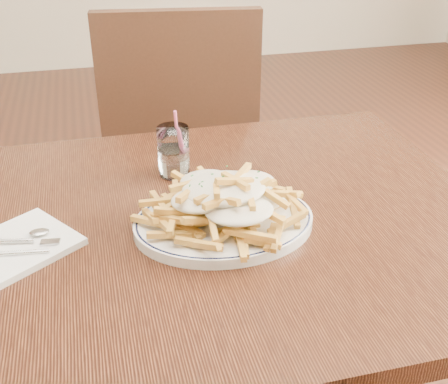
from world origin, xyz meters
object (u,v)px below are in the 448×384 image
object	(u,v)px
chair_far	(181,141)
loaded_fries	(224,196)
water_glass	(174,154)
fries_plate	(224,222)
table	(165,259)

from	to	relation	value
chair_far	loaded_fries	xyz separation A→B (m)	(-0.06, -0.81, 0.26)
loaded_fries	water_glass	bearing A→B (deg)	102.77
chair_far	water_glass	xyz separation A→B (m)	(-0.11, -0.59, 0.24)
fries_plate	loaded_fries	size ratio (longest dim) A/B	1.27
table	loaded_fries	xyz separation A→B (m)	(0.10, -0.04, 0.14)
table	water_glass	world-z (taller)	water_glass
fries_plate	water_glass	size ratio (longest dim) A/B	2.48
fries_plate	water_glass	distance (m)	0.23
fries_plate	water_glass	bearing A→B (deg)	102.77
chair_far	water_glass	size ratio (longest dim) A/B	7.05
chair_far	loaded_fries	world-z (taller)	chair_far
chair_far	fries_plate	size ratio (longest dim) A/B	2.84
loaded_fries	water_glass	world-z (taller)	water_glass
fries_plate	loaded_fries	bearing A→B (deg)	135.00
fries_plate	water_glass	xyz separation A→B (m)	(-0.05, 0.22, 0.03)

